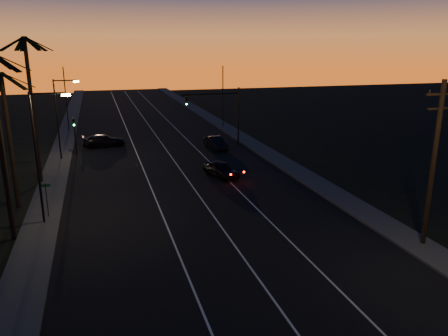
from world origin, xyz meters
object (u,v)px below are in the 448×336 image
object	(u,v)px
right_car	(216,143)
cross_car	(104,141)
utility_pole	(434,161)
lead_car	(221,169)
signal_mast	(220,107)

from	to	relation	value
right_car	cross_car	distance (m)	13.57
utility_pole	right_car	xyz separation A→B (m)	(-5.43, 28.41, -4.57)
lead_car	signal_mast	bearing A→B (deg)	74.78
signal_mast	cross_car	world-z (taller)	signal_mast
lead_car	cross_car	size ratio (longest dim) A/B	0.95
signal_mast	cross_car	bearing A→B (deg)	165.82
signal_mast	right_car	size ratio (longest dim) A/B	1.55
utility_pole	lead_car	world-z (taller)	utility_pole
utility_pole	cross_car	xyz separation A→B (m)	(-18.04, 33.42, -4.57)
utility_pole	signal_mast	size ratio (longest dim) A/B	1.41
signal_mast	lead_car	xyz separation A→B (m)	(-3.45, -12.68, -4.05)
right_car	lead_car	bearing A→B (deg)	-102.62
utility_pole	signal_mast	xyz separation A→B (m)	(-4.46, 29.99, -0.53)
utility_pole	signal_mast	bearing A→B (deg)	98.47
utility_pole	right_car	bearing A→B (deg)	100.82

